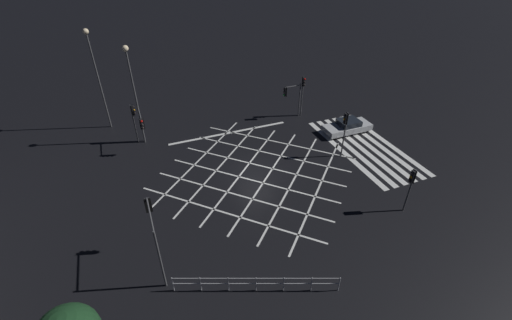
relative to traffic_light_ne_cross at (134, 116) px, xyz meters
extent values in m
plane|color=black|center=(-8.35, -8.05, -2.61)|extent=(200.00, 200.00, 0.00)
cube|color=silver|center=(-8.35, -16.21, -2.61)|extent=(11.41, 0.50, 0.01)
cube|color=silver|center=(-8.35, -17.11, -2.61)|extent=(11.41, 0.50, 0.01)
cube|color=silver|center=(-8.35, -18.01, -2.61)|extent=(11.41, 0.50, 0.01)
cube|color=silver|center=(-8.35, -18.91, -2.61)|extent=(11.41, 0.50, 0.01)
cube|color=silver|center=(-8.35, -19.81, -2.61)|extent=(11.41, 0.50, 0.01)
cube|color=silver|center=(-8.35, -20.71, -2.61)|extent=(11.41, 0.50, 0.01)
cube|color=silver|center=(-4.77, -11.63, -2.61)|extent=(9.96, 9.96, 0.01)
cube|color=silver|center=(-11.94, -11.63, -2.61)|extent=(9.96, 9.96, 0.01)
cube|color=silver|center=(-6.20, -10.20, -2.61)|extent=(9.96, 9.96, 0.01)
cube|color=silver|center=(-10.50, -10.20, -2.61)|extent=(9.96, 9.96, 0.01)
cube|color=silver|center=(-7.64, -8.77, -2.61)|extent=(9.96, 9.96, 0.01)
cube|color=silver|center=(-9.07, -8.77, -2.61)|extent=(9.96, 9.96, 0.01)
cube|color=silver|center=(-9.07, -7.33, -2.61)|extent=(9.96, 9.96, 0.01)
cube|color=silver|center=(-7.64, -7.33, -2.61)|extent=(9.96, 9.96, 0.01)
cube|color=silver|center=(-10.50, -5.90, -2.61)|extent=(9.96, 9.96, 0.01)
cube|color=silver|center=(-6.20, -5.90, -2.61)|extent=(9.96, 9.96, 0.01)
cube|color=silver|center=(-11.94, -4.46, -2.61)|extent=(9.96, 9.96, 0.01)
cube|color=silver|center=(-4.77, -4.46, -2.61)|extent=(9.96, 9.96, 0.01)
cube|color=silver|center=(-1.51, -8.05, -2.61)|extent=(0.30, 11.41, 0.01)
cylinder|color=#424244|center=(0.00, 0.09, -0.79)|extent=(0.11, 0.11, 3.65)
cube|color=black|center=(0.00, -0.04, 0.54)|extent=(0.28, 0.16, 0.90)
sphere|color=black|center=(0.00, -0.15, 0.84)|extent=(0.18, 0.18, 0.18)
sphere|color=orange|center=(0.00, -0.15, 0.54)|extent=(0.18, 0.18, 0.18)
sphere|color=black|center=(0.00, -0.15, 0.24)|extent=(0.18, 0.18, 0.18)
cube|color=black|center=(0.00, 0.05, 0.54)|extent=(0.36, 0.02, 0.98)
cylinder|color=#424244|center=(-16.18, -15.79, -0.90)|extent=(0.11, 0.11, 3.42)
cube|color=black|center=(-16.18, -15.66, 0.31)|extent=(0.28, 0.16, 0.90)
sphere|color=black|center=(-16.18, -15.54, 0.61)|extent=(0.18, 0.18, 0.18)
sphere|color=orange|center=(-16.18, -15.54, 0.31)|extent=(0.18, 0.18, 0.18)
sphere|color=black|center=(-16.18, -15.54, 0.01)|extent=(0.18, 0.18, 0.18)
cube|color=black|center=(-16.18, -15.75, 0.31)|extent=(0.36, 0.02, 0.98)
cylinder|color=#424244|center=(-0.73, -16.11, -0.53)|extent=(0.11, 0.11, 4.17)
cube|color=black|center=(-0.87, -16.11, 1.05)|extent=(0.16, 0.28, 0.90)
sphere|color=red|center=(-0.98, -16.11, 1.35)|extent=(0.18, 0.18, 0.18)
sphere|color=black|center=(-0.98, -16.11, 1.05)|extent=(0.18, 0.18, 0.18)
sphere|color=black|center=(-0.98, -16.11, 0.75)|extent=(0.18, 0.18, 0.18)
cube|color=black|center=(-0.78, -16.11, 1.05)|extent=(0.02, 0.36, 0.98)
cylinder|color=#424244|center=(-8.80, -15.66, -0.59)|extent=(0.11, 0.11, 4.05)
cube|color=black|center=(-8.80, -15.52, 0.94)|extent=(0.28, 0.16, 0.90)
sphere|color=black|center=(-8.80, -15.41, 1.24)|extent=(0.18, 0.18, 0.18)
sphere|color=orange|center=(-8.80, -15.41, 0.94)|extent=(0.18, 0.18, 0.18)
sphere|color=black|center=(-8.80, -15.41, 0.64)|extent=(0.18, 0.18, 0.18)
cube|color=black|center=(-8.80, -15.61, 0.94)|extent=(0.36, 0.02, 0.98)
cylinder|color=#424244|center=(-0.27, -0.49, -0.87)|extent=(0.11, 0.11, 3.49)
cylinder|color=#424244|center=(-1.32, -0.49, 0.73)|extent=(2.10, 0.09, 0.09)
cube|color=black|center=(-2.37, -0.49, 0.28)|extent=(0.16, 0.28, 0.90)
sphere|color=red|center=(-2.48, -0.49, 0.58)|extent=(0.18, 0.18, 0.18)
sphere|color=black|center=(-2.48, -0.49, 0.28)|extent=(0.18, 0.18, 0.18)
sphere|color=black|center=(-2.48, -0.49, -0.02)|extent=(0.18, 0.18, 0.18)
cube|color=black|center=(-2.28, -0.49, 0.28)|extent=(0.02, 0.36, 0.98)
cylinder|color=#424244|center=(-16.12, 0.33, -0.54)|extent=(0.11, 0.11, 4.14)
cylinder|color=#424244|center=(-14.73, 0.33, 1.37)|extent=(2.78, 0.09, 0.09)
cube|color=black|center=(-13.34, 0.33, 0.92)|extent=(0.16, 0.28, 0.90)
sphere|color=black|center=(-13.23, 0.33, 1.22)|extent=(0.18, 0.18, 0.18)
sphere|color=black|center=(-13.23, 0.33, 0.92)|extent=(0.18, 0.18, 0.18)
sphere|color=green|center=(-13.23, 0.33, 0.62)|extent=(0.18, 0.18, 0.18)
cube|color=black|center=(-13.43, 0.33, 0.92)|extent=(0.02, 0.36, 0.98)
cylinder|color=#424244|center=(-0.78, -15.81, -0.87)|extent=(0.11, 0.11, 3.48)
cylinder|color=#424244|center=(-0.78, -14.98, 0.72)|extent=(0.09, 1.65, 0.09)
cube|color=black|center=(-0.78, -14.16, 0.27)|extent=(0.28, 0.16, 0.90)
sphere|color=black|center=(-0.78, -14.05, 0.57)|extent=(0.18, 0.18, 0.18)
sphere|color=black|center=(-0.78, -14.05, 0.27)|extent=(0.18, 0.18, 0.18)
sphere|color=green|center=(-0.78, -14.05, -0.03)|extent=(0.18, 0.18, 0.18)
cube|color=black|center=(-0.78, -14.25, 0.27)|extent=(0.36, 0.02, 0.98)
cylinder|color=#424244|center=(-0.06, -0.49, 1.49)|extent=(0.14, 0.14, 8.20)
sphere|color=#F9E0B2|center=(-0.06, -0.49, 5.74)|extent=(0.49, 0.49, 0.49)
cylinder|color=#424244|center=(3.95, 2.23, 1.80)|extent=(0.14, 0.14, 8.82)
sphere|color=#F9E0B2|center=(3.95, 2.23, 6.35)|extent=(0.49, 0.49, 0.49)
cube|color=#B7BABC|center=(-5.50, -18.47, -2.14)|extent=(1.85, 4.54, 0.56)
cube|color=black|center=(-5.50, -18.58, -1.62)|extent=(1.63, 1.90, 0.48)
sphere|color=white|center=(-6.07, -16.25, -2.20)|extent=(0.16, 0.16, 0.16)
sphere|color=white|center=(-4.93, -16.25, -2.20)|extent=(0.16, 0.16, 0.16)
cylinder|color=black|center=(-6.30, -17.06, -2.29)|extent=(0.20, 0.65, 0.65)
cylinder|color=black|center=(-4.70, -17.06, -2.29)|extent=(0.20, 0.65, 0.65)
cylinder|color=black|center=(-6.30, -19.87, -2.29)|extent=(0.20, 0.65, 0.65)
cylinder|color=black|center=(-4.70, -19.87, -2.29)|extent=(0.20, 0.65, 0.65)
cylinder|color=#B7B7BC|center=(-16.58, 0.00, -2.09)|extent=(0.05, 0.05, 1.05)
cylinder|color=#B7B7BC|center=(-17.13, -1.36, -2.09)|extent=(0.05, 0.05, 1.05)
cylinder|color=#B7B7BC|center=(-17.67, -2.71, -2.09)|extent=(0.05, 0.05, 1.05)
cylinder|color=#B7B7BC|center=(-18.22, -4.07, -2.09)|extent=(0.05, 0.05, 1.05)
cylinder|color=#B7B7BC|center=(-18.77, -5.43, -2.09)|extent=(0.05, 0.05, 1.05)
cylinder|color=#B7B7BC|center=(-19.31, -6.78, -2.09)|extent=(0.05, 0.05, 1.05)
cylinder|color=#B7B7BC|center=(-19.86, -8.14, -2.09)|extent=(0.05, 0.05, 1.05)
cylinder|color=#B7B7BC|center=(-18.22, -4.07, -1.60)|extent=(3.31, 8.14, 0.04)
cylinder|color=#B7B7BC|center=(-18.22, -4.07, -2.03)|extent=(3.31, 8.14, 0.04)
camera|label=1|loc=(-28.61, 0.12, 13.45)|focal=24.00mm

